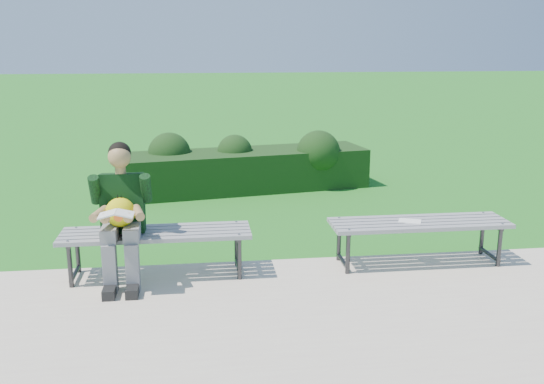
{
  "coord_description": "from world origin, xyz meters",
  "views": [
    {
      "loc": [
        -0.92,
        -5.91,
        2.23
      ],
      "look_at": [
        -0.2,
        -0.17,
        0.79
      ],
      "focal_mm": 40.0,
      "sensor_mm": 36.0,
      "label": 1
    }
  ],
  "objects_px": {
    "hedge": "(244,166)",
    "bench_right": "(419,226)",
    "seated_boy": "(121,210)",
    "paper_sheet": "(410,221)",
    "bench_left": "(156,237)"
  },
  "relations": [
    {
      "from": "paper_sheet",
      "to": "hedge",
      "type": "bearing_deg",
      "value": 111.56
    },
    {
      "from": "hedge",
      "to": "seated_boy",
      "type": "xyz_separation_m",
      "value": [
        -1.43,
        -3.63,
        0.35
      ]
    },
    {
      "from": "hedge",
      "to": "bench_right",
      "type": "distance_m",
      "value": 3.82
    },
    {
      "from": "seated_boy",
      "to": "paper_sheet",
      "type": "height_order",
      "value": "seated_boy"
    },
    {
      "from": "bench_right",
      "to": "bench_left",
      "type": "bearing_deg",
      "value": -179.7
    },
    {
      "from": "bench_right",
      "to": "hedge",
      "type": "bearing_deg",
      "value": 112.95
    },
    {
      "from": "seated_boy",
      "to": "paper_sheet",
      "type": "relative_size",
      "value": 4.95
    },
    {
      "from": "hedge",
      "to": "seated_boy",
      "type": "bearing_deg",
      "value": -111.52
    },
    {
      "from": "hedge",
      "to": "bench_right",
      "type": "height_order",
      "value": "hedge"
    },
    {
      "from": "bench_left",
      "to": "seated_boy",
      "type": "distance_m",
      "value": 0.44
    },
    {
      "from": "hedge",
      "to": "paper_sheet",
      "type": "xyz_separation_m",
      "value": [
        1.39,
        -3.52,
        0.1
      ]
    },
    {
      "from": "hedge",
      "to": "seated_boy",
      "type": "height_order",
      "value": "seated_boy"
    },
    {
      "from": "bench_right",
      "to": "seated_boy",
      "type": "height_order",
      "value": "seated_boy"
    },
    {
      "from": "hedge",
      "to": "bench_left",
      "type": "distance_m",
      "value": 3.71
    },
    {
      "from": "bench_right",
      "to": "paper_sheet",
      "type": "height_order",
      "value": "bench_right"
    }
  ]
}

